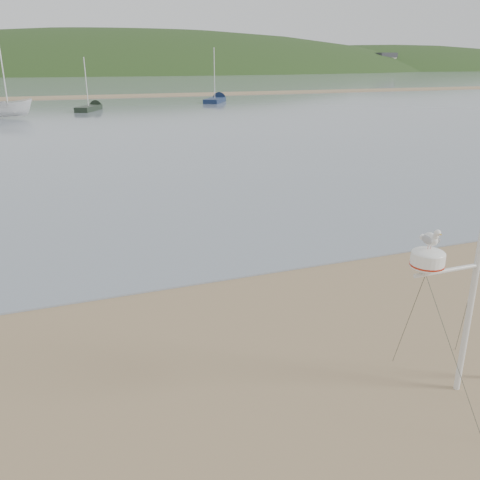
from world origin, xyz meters
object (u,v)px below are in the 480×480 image
object	(u,v)px
mast_rig	(466,330)
sailboat_blue_far	(218,99)
boat_white	(6,93)
sailboat_dark_mid	(93,107)

from	to	relation	value
mast_rig	sailboat_blue_far	world-z (taller)	sailboat_blue_far
mast_rig	boat_white	size ratio (longest dim) A/B	1.03
sailboat_blue_far	sailboat_dark_mid	size ratio (longest dim) A/B	1.23
boat_white	sailboat_blue_far	bearing A→B (deg)	-44.49
mast_rig	sailboat_dark_mid	world-z (taller)	sailboat_dark_mid
boat_white	sailboat_blue_far	size ratio (longest dim) A/B	0.64
sailboat_blue_far	mast_rig	bearing A→B (deg)	-104.88
sailboat_dark_mid	mast_rig	bearing A→B (deg)	-89.41
mast_rig	sailboat_blue_far	bearing A→B (deg)	75.12
sailboat_blue_far	sailboat_dark_mid	distance (m)	17.06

